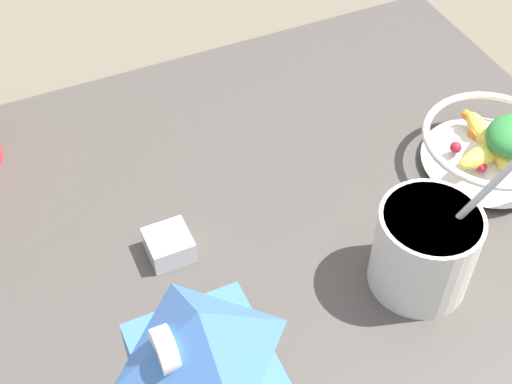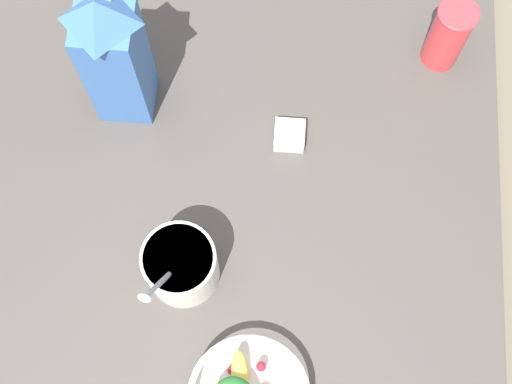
% 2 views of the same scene
% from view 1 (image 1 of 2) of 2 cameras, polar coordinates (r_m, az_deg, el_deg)
% --- Properties ---
extents(ground_plane, '(6.00, 6.00, 0.00)m').
position_cam_1_polar(ground_plane, '(0.83, 2.03, -12.62)').
color(ground_plane, '#665B4C').
extents(countertop, '(1.02, 1.02, 0.04)m').
position_cam_1_polar(countertop, '(0.81, 2.07, -11.87)').
color(countertop, '#47423D').
rests_on(countertop, ground_plane).
extents(fruit_bowl, '(0.18, 0.18, 0.09)m').
position_cam_1_polar(fruit_bowl, '(0.97, 18.45, 3.50)').
color(fruit_bowl, silver).
rests_on(fruit_bowl, countertop).
extents(yogurt_tub, '(0.11, 0.14, 0.21)m').
position_cam_1_polar(yogurt_tub, '(0.80, 13.54, -4.38)').
color(yogurt_tub, silver).
rests_on(yogurt_tub, countertop).
extents(spice_jar, '(0.05, 0.05, 0.03)m').
position_cam_1_polar(spice_jar, '(0.85, -6.97, -4.28)').
color(spice_jar, silver).
rests_on(spice_jar, countertop).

